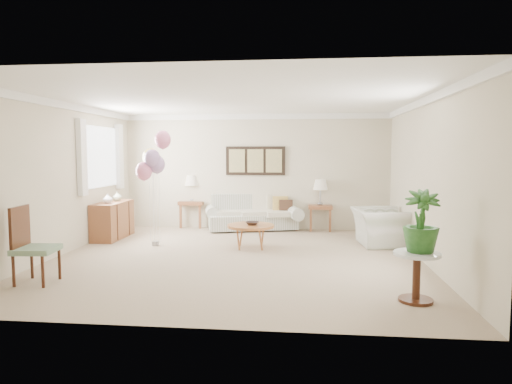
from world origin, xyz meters
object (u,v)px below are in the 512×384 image
armchair (380,227)px  accent_chair (31,243)px  balloon_cluster (153,159)px  coffee_table (251,227)px  sofa (253,216)px

armchair → accent_chair: 5.90m
armchair → balloon_cluster: bearing=91.4°
coffee_table → balloon_cluster: balloon_cluster is taller
armchair → coffee_table: bearing=97.2°
sofa → armchair: sofa is taller
sofa → accent_chair: accent_chair is taller
sofa → balloon_cluster: size_ratio=1.09×
balloon_cluster → accent_chair: bearing=-108.7°
coffee_table → armchair: (2.38, 0.56, -0.06)m
coffee_table → balloon_cluster: bearing=179.5°
armchair → accent_chair: size_ratio=1.02×
sofa → accent_chair: (-2.47, -4.54, 0.22)m
sofa → accent_chair: bearing=-118.5°
sofa → balloon_cluster: (-1.62, -2.02, 1.31)m
accent_chair → armchair: bearing=31.3°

